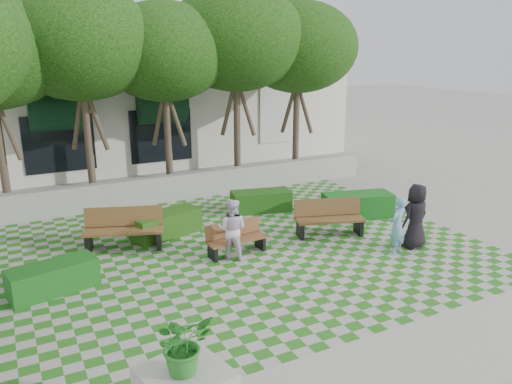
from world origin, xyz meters
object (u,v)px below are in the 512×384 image
person_blue (397,226)px  hedge_east (358,205)px  bench_east (329,218)px  person_white (232,229)px  hedge_midleft (166,224)px  person_dark (416,216)px  hedge_midright (261,201)px  bench_mid (236,239)px  hedge_west (53,278)px  bench_west (124,229)px

person_blue → hedge_east: bearing=-131.0°
bench_east → hedge_east: bench_east is taller
person_blue → person_white: (-3.89, 1.66, 0.02)m
hedge_midleft → person_white: 2.54m
person_dark → hedge_midright: bearing=-72.2°
hedge_midright → person_dark: (2.19, -4.59, 0.54)m
person_blue → person_white: bearing=-45.1°
bench_east → hedge_east: (1.72, 0.89, -0.11)m
bench_east → hedge_midleft: bench_east is taller
person_blue → person_dark: person_dark is taller
hedge_east → hedge_midright: (-2.44, 1.89, -0.04)m
bench_mid → hedge_west: (-4.44, -0.09, -0.08)m
hedge_west → person_blue: (8.12, -1.81, 0.44)m
bench_east → hedge_west: (-7.36, -0.09, -0.17)m
hedge_midleft → person_dark: bearing=-34.4°
bench_west → hedge_midleft: 1.32m
bench_east → person_blue: 2.06m
bench_east → hedge_midright: bearing=122.0°
person_blue → person_white: 4.23m
bench_east → hedge_west: 7.36m
hedge_east → hedge_midright: bearing=142.2°
person_blue → bench_east: bearing=-90.1°
hedge_midright → hedge_midleft: bearing=-167.9°
hedge_west → hedge_midleft: bearing=33.6°
hedge_west → person_dark: person_dark is taller
person_blue → bench_mid: bearing=-49.3°
bench_west → hedge_west: bench_west is taller
bench_east → person_dark: size_ratio=1.16×
bench_east → person_dark: (1.48, -1.80, 0.39)m
person_dark → person_blue: bearing=-0.2°
hedge_east → hedge_west: size_ratio=1.16×
hedge_midleft → bench_west: bearing=-164.5°
bench_mid → bench_west: (-2.48, 1.70, 0.12)m
hedge_east → hedge_midleft: (-5.86, 1.15, -0.03)m
bench_mid → person_blue: person_blue is taller
bench_west → person_blue: (6.16, -3.60, 0.25)m
person_blue → person_dark: 0.73m
bench_west → hedge_midright: size_ratio=1.13×
bench_east → hedge_midleft: (-4.14, 2.05, -0.14)m
hedge_west → person_dark: (8.83, -1.71, 0.55)m
hedge_midright → person_dark: person_dark is taller
bench_east → person_blue: bearing=-50.4°
bench_west → hedge_west: bearing=-118.4°
hedge_east → bench_west: bearing=173.5°
person_blue → person_white: size_ratio=0.98×
bench_east → person_dark: 2.36m
hedge_west → hedge_east: bearing=6.2°
hedge_west → bench_mid: bearing=1.1°
bench_west → hedge_midright: bearing=32.2°
hedge_east → person_blue: person_blue is taller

